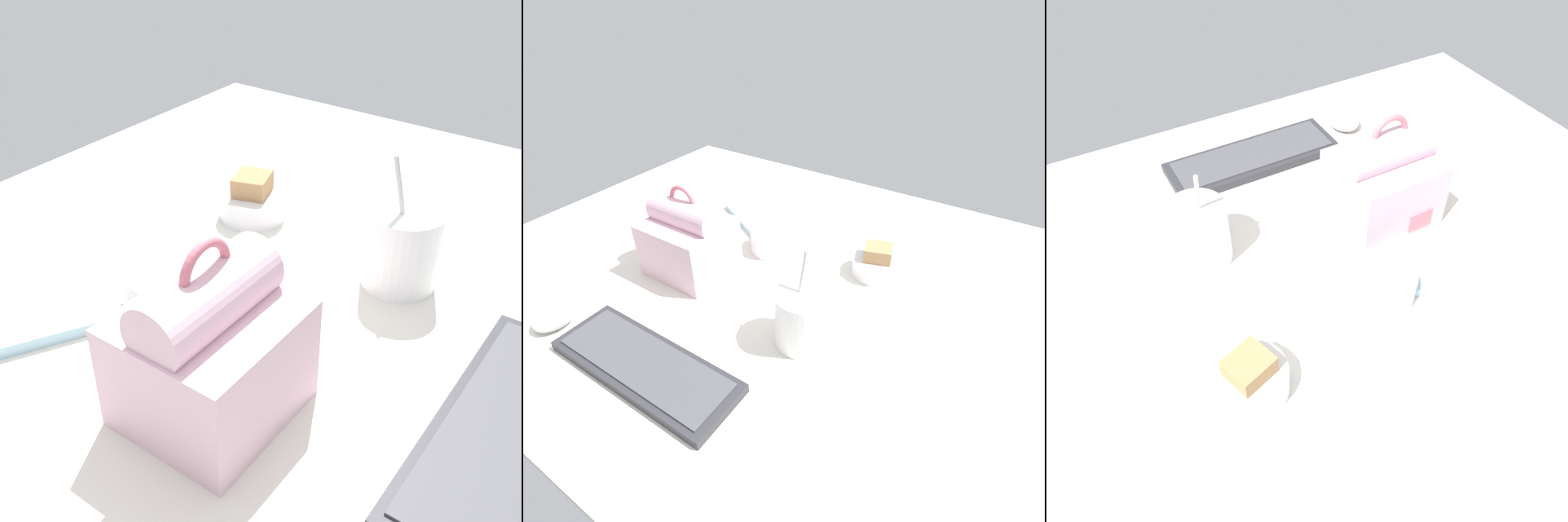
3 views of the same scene
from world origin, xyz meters
TOP-DOWN VIEW (x-y plane):
  - desk_surface at (0.00, 0.00)cm, footprint 140.00×110.00cm
  - keyboard at (3.47, 35.26)cm, footprint 35.15×12.05cm
  - lunch_bag at (17.16, 9.22)cm, footprint 16.83×15.71cm
  - soup_cup at (-15.31, 14.83)cm, footprint 9.95×9.95cm
  - bento_bowl_sandwich at (-18.64, -11.96)cm, footprint 10.48×10.48cm
  - bento_bowl_snacks at (6.34, -7.14)cm, footprint 10.15×10.15cm
  - chopstick_case at (20.27, -13.77)cm, footprint 19.11×12.05cm

SIDE VIEW (x-z plane):
  - desk_surface at x=0.00cm, z-range 0.00..2.00cm
  - chopstick_case at x=20.27cm, z-range 2.00..3.60cm
  - keyboard at x=3.47cm, z-range 1.97..4.07cm
  - bento_bowl_snacks at x=6.34cm, z-range 1.67..7.48cm
  - bento_bowl_sandwich at x=-18.64cm, z-range 1.09..8.28cm
  - soup_cup at x=-15.31cm, z-range -1.45..16.92cm
  - lunch_bag at x=17.16cm, z-range -0.58..20.13cm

